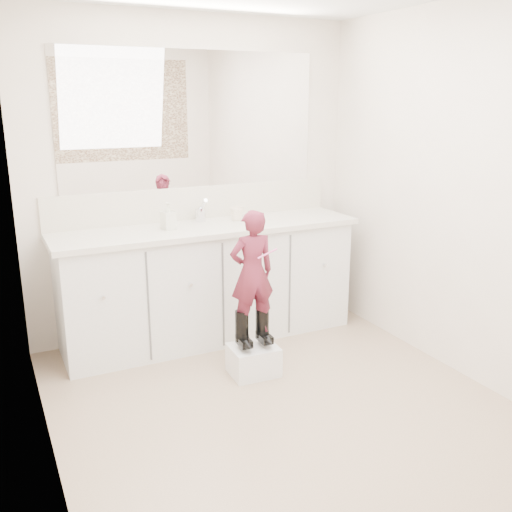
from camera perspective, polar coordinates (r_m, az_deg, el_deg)
floor at (r=3.53m, az=3.02°, el=-15.16°), size 3.00×3.00×0.00m
wall_back at (r=4.44m, az=-6.25°, el=7.69°), size 2.60×0.00×2.60m
wall_left at (r=2.71m, az=-21.36°, el=1.71°), size 0.00×3.00×3.00m
wall_right at (r=3.89m, az=20.37°, el=5.71°), size 0.00×3.00×3.00m
vanity_cabinet at (r=4.37m, az=-4.72°, el=-2.86°), size 2.20×0.55×0.85m
countertop at (r=4.23m, az=-4.78°, el=2.80°), size 2.28×0.58×0.04m
backsplash at (r=4.46m, az=-6.12°, el=5.31°), size 2.28×0.03×0.25m
mirror at (r=4.39m, az=-6.37°, el=13.37°), size 2.00×0.02×1.00m
faucet at (r=4.37m, az=-5.59°, el=4.12°), size 0.08×0.08×0.10m
cup at (r=4.38m, az=-1.94°, el=4.24°), size 0.12×0.12×0.10m
soap_bottle at (r=4.12m, az=-8.79°, el=3.98°), size 0.11×0.11×0.19m
step_stool at (r=3.89m, az=-0.25°, el=-10.37°), size 0.32×0.27×0.20m
boot_left at (r=3.78m, az=-1.42°, el=-7.35°), size 0.10×0.18×0.26m
boot_right at (r=3.84m, az=0.63°, el=-6.97°), size 0.10×0.18×0.26m
toddler at (r=3.68m, az=-0.40°, el=-1.66°), size 0.31×0.21×0.82m
toothbrush at (r=3.61m, az=1.15°, el=0.25°), size 0.14×0.02×0.06m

